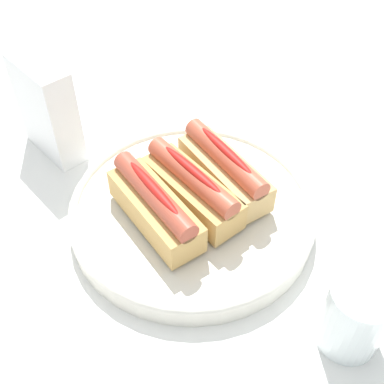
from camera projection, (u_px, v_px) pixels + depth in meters
ground_plane at (185, 220)px, 0.66m from camera, size 2.40×2.40×0.00m
serving_bowl at (192, 211)px, 0.64m from camera, size 0.32×0.32×0.03m
hotdog_front at (227, 171)px, 0.64m from camera, size 0.15×0.05×0.06m
hotdog_back at (192, 188)px, 0.61m from camera, size 0.15×0.06×0.06m
hotdog_side at (155, 206)px, 0.59m from camera, size 0.15×0.05×0.06m
water_glass at (354, 318)px, 0.51m from camera, size 0.07×0.07×0.09m
napkin_box at (47, 109)px, 0.71m from camera, size 0.12×0.06×0.15m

